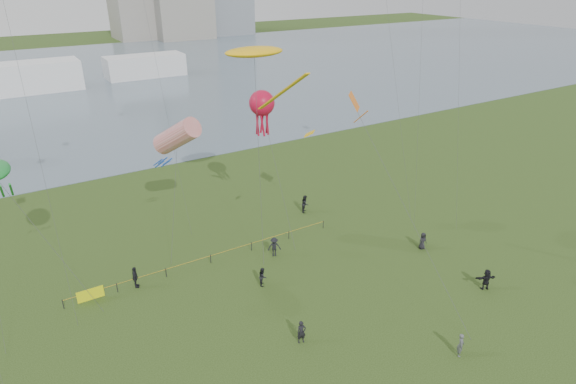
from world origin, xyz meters
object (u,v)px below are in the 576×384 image
kite_flyer (461,345)px  kite_octopus (262,104)px  fence (141,279)px  kite_stingray (255,53)px

kite_flyer → kite_octopus: 24.90m
fence → kite_stingray: size_ratio=1.35×
fence → kite_octopus: kite_octopus is taller
kite_stingray → kite_octopus: 5.58m
fence → kite_flyer: 24.69m
kite_octopus → fence: bearing=-165.9°
fence → kite_octopus: size_ratio=1.74×
kite_flyer → fence: bearing=87.0°
kite_stingray → kite_octopus: size_ratio=1.29×
fence → kite_octopus: (13.09, 2.90, 12.05)m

